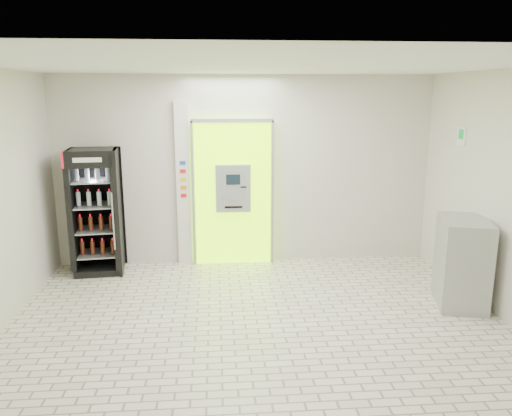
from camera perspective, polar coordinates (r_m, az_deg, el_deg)
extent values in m
plane|color=beige|center=(6.05, 0.25, -13.62)|extent=(6.00, 6.00, 0.00)
plane|color=beige|center=(8.00, -1.26, 4.29)|extent=(6.00, 0.00, 6.00)
plane|color=beige|center=(3.17, 4.16, -9.56)|extent=(6.00, 0.00, 6.00)
plane|color=white|center=(5.42, 0.28, 16.04)|extent=(6.00, 6.00, 0.00)
cube|color=#9CFF00|center=(7.98, -2.66, 1.70)|extent=(1.20, 0.12, 2.30)
cube|color=gray|center=(7.77, -2.73, 9.95)|extent=(1.28, 0.04, 0.06)
cube|color=gray|center=(7.92, -7.20, 1.52)|extent=(0.04, 0.04, 2.30)
cube|color=gray|center=(7.96, 1.90, 1.68)|extent=(0.04, 0.04, 2.30)
cube|color=black|center=(8.08, -1.88, -2.88)|extent=(0.62, 0.01, 0.67)
cube|color=black|center=(7.80, -5.22, 7.57)|extent=(0.22, 0.01, 0.18)
cube|color=#9B9DA2|center=(7.85, -2.63, 2.26)|extent=(0.55, 0.12, 0.75)
cube|color=black|center=(7.76, -2.63, 3.26)|extent=(0.22, 0.01, 0.16)
cube|color=gray|center=(7.81, -2.61, 1.24)|extent=(0.16, 0.01, 0.12)
cube|color=black|center=(7.79, -1.44, 2.41)|extent=(0.09, 0.01, 0.02)
cube|color=black|center=(7.85, -2.60, 0.09)|extent=(0.28, 0.01, 0.03)
cube|color=silver|center=(7.98, -8.28, 2.68)|extent=(0.22, 0.10, 2.60)
cube|color=#193FB2|center=(7.88, -8.39, 5.12)|extent=(0.09, 0.01, 0.06)
cube|color=red|center=(7.89, -8.36, 4.18)|extent=(0.09, 0.01, 0.06)
cube|color=yellow|center=(7.91, -8.33, 3.25)|extent=(0.09, 0.01, 0.06)
cube|color=orange|center=(7.94, -8.29, 2.33)|extent=(0.09, 0.01, 0.06)
cube|color=red|center=(7.96, -8.26, 1.41)|extent=(0.09, 0.01, 0.06)
cube|color=black|center=(7.97, -17.76, -0.37)|extent=(0.78, 0.72, 1.91)
cube|color=black|center=(8.26, -17.30, 0.11)|extent=(0.72, 0.12, 1.91)
cube|color=red|center=(7.52, -18.74, 5.22)|extent=(0.70, 0.08, 0.23)
cube|color=white|center=(7.52, -18.75, 5.22)|extent=(0.40, 0.05, 0.07)
cube|color=black|center=(8.22, -17.32, -6.52)|extent=(0.78, 0.72, 0.10)
cylinder|color=gray|center=(7.60, -16.02, -1.49)|extent=(0.03, 0.03, 0.86)
cube|color=gray|center=(8.15, -17.44, -4.94)|extent=(0.66, 0.61, 0.02)
cube|color=gray|center=(8.04, -17.62, -2.35)|extent=(0.66, 0.61, 0.02)
cube|color=gray|center=(7.95, -17.81, 0.30)|extent=(0.66, 0.61, 0.02)
cube|color=gray|center=(7.88, -18.00, 3.00)|extent=(0.66, 0.61, 0.02)
cube|color=#9B9DA2|center=(7.04, 22.50, -5.73)|extent=(0.78, 0.98, 1.15)
cube|color=gray|center=(6.89, 20.39, -5.43)|extent=(0.23, 0.81, 0.01)
cube|color=white|center=(7.64, 22.44, 7.59)|extent=(0.02, 0.22, 0.26)
cube|color=#0D9034|center=(7.63, 22.38, 7.81)|extent=(0.00, 0.14, 0.14)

